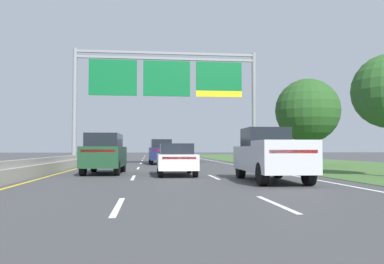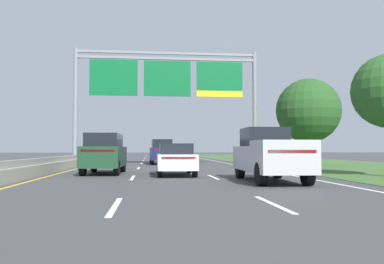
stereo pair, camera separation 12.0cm
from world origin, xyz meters
name	(u,v)px [view 1 (the left image)]	position (x,y,z in m)	size (l,w,h in m)	color
ground_plane	(162,164)	(0.00, 35.00, 0.00)	(220.00, 220.00, 0.00)	#3D3D3F
lane_striping	(162,164)	(0.00, 34.54, 0.00)	(11.96, 106.00, 0.01)	white
grass_verge_right	(319,164)	(13.95, 35.00, 0.01)	(14.00, 110.00, 0.02)	#3D602D
median_barrier_concrete	(83,160)	(-6.60, 35.00, 0.35)	(0.60, 110.00, 0.85)	#99968E
overhead_sign_gantry	(167,83)	(0.30, 33.47, 6.68)	(15.06, 0.42, 9.42)	gray
pickup_truck_silver	(270,155)	(3.74, 16.88, 1.07)	(2.13, 5.45, 2.20)	#B2B5BA
car_darkgreen_left_lane_suv	(105,153)	(-3.47, 22.57, 1.10)	(2.04, 4.75, 2.11)	#193D23
car_navy_centre_lane_suv	(161,151)	(-0.12, 35.31, 1.10)	(2.03, 4.75, 2.11)	#161E47
car_white_centre_lane_sedan	(176,159)	(0.20, 20.94, 0.82)	(1.85, 4.41, 1.57)	silver
roadside_tree_mid	(308,111)	(11.27, 31.03, 4.31)	(5.02, 5.02, 6.82)	#4C3823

